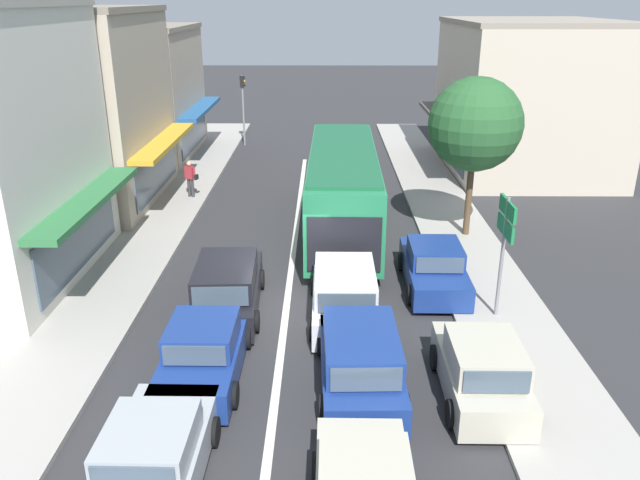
# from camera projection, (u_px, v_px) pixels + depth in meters

# --- Properties ---
(ground_plane) EXTENTS (140.00, 140.00, 0.00)m
(ground_plane) POSITION_uv_depth(u_px,v_px,m) (286.00, 308.00, 18.33)
(ground_plane) COLOR #2D2D30
(lane_centre_line) EXTENTS (0.20, 28.00, 0.01)m
(lane_centre_line) POSITION_uv_depth(u_px,v_px,m) (293.00, 255.00, 22.06)
(lane_centre_line) COLOR silver
(lane_centre_line) RESTS_ON ground
(sidewalk_left) EXTENTS (5.20, 44.00, 0.14)m
(sidewalk_left) POSITION_uv_depth(u_px,v_px,m) (119.00, 233.00, 23.95)
(sidewalk_left) COLOR #A39E96
(sidewalk_left) RESTS_ON ground
(kerb_right) EXTENTS (2.80, 44.00, 0.12)m
(kerb_right) POSITION_uv_depth(u_px,v_px,m) (457.00, 234.00, 23.86)
(kerb_right) COLOR #A39E96
(kerb_right) RESTS_ON ground
(shopfront_mid_block) EXTENTS (8.86, 8.30, 8.21)m
(shopfront_mid_block) POSITION_uv_depth(u_px,v_px,m) (59.00, 109.00, 26.45)
(shopfront_mid_block) COLOR #B2A38E
(shopfront_mid_block) RESTS_ON ground
(shopfront_far_end) EXTENTS (8.77, 8.33, 7.14)m
(shopfront_far_end) POSITION_uv_depth(u_px,v_px,m) (122.00, 93.00, 34.68)
(shopfront_far_end) COLOR #B2A38E
(shopfront_far_end) RESTS_ON ground
(building_right_far) EXTENTS (8.69, 10.20, 7.52)m
(building_right_far) POSITION_uv_depth(u_px,v_px,m) (526.00, 97.00, 32.01)
(building_right_far) COLOR beige
(building_right_far) RESTS_ON ground
(city_bus) EXTENTS (2.89, 10.90, 3.23)m
(city_bus) POSITION_uv_depth(u_px,v_px,m) (343.00, 184.00, 23.75)
(city_bus) COLOR #237A4C
(city_bus) RESTS_ON ground
(sedan_behind_bus_near) EXTENTS (1.95, 4.23, 1.47)m
(sedan_behind_bus_near) POSITION_uv_depth(u_px,v_px,m) (153.00, 461.00, 11.32)
(sedan_behind_bus_near) COLOR #9EA3A8
(sedan_behind_bus_near) RESTS_ON ground
(wagon_adjacent_lane_lead) EXTENTS (2.02, 4.54, 1.58)m
(wagon_adjacent_lane_lead) POSITION_uv_depth(u_px,v_px,m) (360.00, 359.00, 14.37)
(wagon_adjacent_lane_lead) COLOR navy
(wagon_adjacent_lane_lead) RESTS_ON ground
(sedan_behind_bus_mid) EXTENTS (1.92, 4.21, 1.47)m
(sedan_behind_bus_mid) POSITION_uv_depth(u_px,v_px,m) (204.00, 352.00, 14.83)
(sedan_behind_bus_mid) COLOR navy
(sedan_behind_bus_mid) RESTS_ON ground
(wagon_queue_gap_filler) EXTENTS (1.95, 4.51, 1.58)m
(wagon_queue_gap_filler) POSITION_uv_depth(u_px,v_px,m) (344.00, 294.00, 17.54)
(wagon_queue_gap_filler) COLOR silver
(wagon_queue_gap_filler) RESTS_ON ground
(wagon_adjacent_lane_trail) EXTENTS (2.08, 4.57, 1.58)m
(wagon_adjacent_lane_trail) POSITION_uv_depth(u_px,v_px,m) (227.00, 288.00, 17.90)
(wagon_adjacent_lane_trail) COLOR black
(wagon_adjacent_lane_trail) RESTS_ON ground
(parked_hatchback_kerb_front) EXTENTS (1.84, 3.71, 1.54)m
(parked_hatchback_kerb_front) POSITION_uv_depth(u_px,v_px,m) (481.00, 371.00, 13.98)
(parked_hatchback_kerb_front) COLOR #B7B29E
(parked_hatchback_kerb_front) RESTS_ON ground
(parked_sedan_kerb_second) EXTENTS (1.94, 4.22, 1.47)m
(parked_sedan_kerb_second) POSITION_uv_depth(u_px,v_px,m) (434.00, 267.00, 19.45)
(parked_sedan_kerb_second) COLOR navy
(parked_sedan_kerb_second) RESTS_ON ground
(traffic_light_downstreet) EXTENTS (0.33, 0.24, 4.20)m
(traffic_light_downstreet) POSITION_uv_depth(u_px,v_px,m) (243.00, 98.00, 37.46)
(traffic_light_downstreet) COLOR gray
(traffic_light_downstreet) RESTS_ON ground
(directional_road_sign) EXTENTS (0.10, 1.40, 3.60)m
(directional_road_sign) POSITION_uv_depth(u_px,v_px,m) (505.00, 229.00, 16.76)
(directional_road_sign) COLOR gray
(directional_road_sign) RESTS_ON ground
(street_tree_right) EXTENTS (3.37, 3.37, 5.99)m
(street_tree_right) POSITION_uv_depth(u_px,v_px,m) (475.00, 125.00, 22.24)
(street_tree_right) COLOR brown
(street_tree_right) RESTS_ON ground
(pedestrian_with_handbag_near) EXTENTS (0.65, 0.40, 1.63)m
(pedestrian_with_handbag_near) POSITION_uv_depth(u_px,v_px,m) (190.00, 177.00, 27.76)
(pedestrian_with_handbag_near) COLOR #333338
(pedestrian_with_handbag_near) RESTS_ON sidewalk_left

